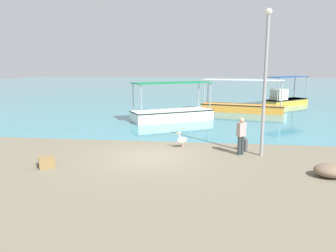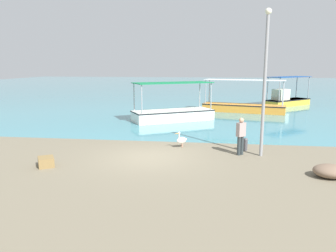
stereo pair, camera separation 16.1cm
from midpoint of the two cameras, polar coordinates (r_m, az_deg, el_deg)
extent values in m
plane|color=#726954|center=(14.44, -2.94, -5.43)|extent=(120.00, 120.00, 0.00)
cube|color=teal|center=(61.83, 5.19, 6.88)|extent=(110.00, 90.00, 0.00)
cube|color=gold|center=(34.79, 20.23, 3.89)|extent=(4.90, 4.66, 0.61)
cube|color=black|center=(34.76, 20.26, 4.32)|extent=(4.96, 4.72, 0.08)
cylinder|color=#99999E|center=(36.97, 21.59, 6.33)|extent=(0.08, 0.08, 2.18)
cylinder|color=#99999E|center=(36.22, 23.40, 6.13)|extent=(0.08, 0.08, 2.18)
cylinder|color=#99999E|center=(33.21, 17.08, 6.21)|extent=(0.08, 0.08, 2.18)
cylinder|color=#99999E|center=(32.38, 18.99, 6.00)|extent=(0.08, 0.08, 2.18)
cube|color=navy|center=(34.61, 20.50, 8.01)|extent=(4.82, 4.60, 0.05)
cube|color=beige|center=(33.77, 19.18, 5.20)|extent=(1.80, 1.78, 1.06)
cube|color=orange|center=(28.72, 13.11, 3.04)|extent=(6.99, 3.13, 0.67)
cube|color=black|center=(28.68, 13.14, 3.63)|extent=(7.04, 3.18, 0.08)
cylinder|color=#99999E|center=(28.96, 19.64, 5.46)|extent=(0.08, 0.08, 2.03)
cylinder|color=#99999E|center=(27.66, 19.54, 5.24)|extent=(0.08, 0.08, 2.03)
cylinder|color=#99999E|center=(29.82, 7.37, 6.11)|extent=(0.08, 0.08, 2.03)
cylinder|color=#99999E|center=(28.56, 6.72, 5.93)|extent=(0.08, 0.08, 2.03)
cube|color=silver|center=(28.51, 13.32, 7.81)|extent=(6.82, 3.18, 0.05)
cube|color=white|center=(23.73, 1.05, 1.87)|extent=(5.98, 4.62, 0.76)
cube|color=black|center=(23.68, 1.05, 2.68)|extent=(6.04, 4.68, 0.08)
cylinder|color=#99999E|center=(25.50, 5.72, 5.49)|extent=(0.08, 0.08, 1.95)
cylinder|color=#99999E|center=(24.00, 7.70, 5.13)|extent=(0.08, 0.08, 1.95)
cylinder|color=#99999E|center=(23.45, -5.74, 5.05)|extent=(0.08, 0.08, 1.95)
cylinder|color=#99999E|center=(21.81, -4.39, 4.65)|extent=(0.08, 0.08, 1.95)
cube|color=#137241|center=(23.49, 1.07, 7.55)|extent=(5.86, 4.61, 0.05)
cylinder|color=#E0997A|center=(16.05, 2.86, -3.38)|extent=(0.03, 0.03, 0.22)
cylinder|color=#E0997A|center=(16.13, 2.63, -3.31)|extent=(0.03, 0.03, 0.22)
ellipsoid|color=white|center=(16.01, 2.67, -2.51)|extent=(0.59, 0.60, 0.32)
ellipsoid|color=white|center=(16.17, 3.35, -2.31)|extent=(0.20, 0.20, 0.10)
cylinder|color=white|center=(15.87, 2.25, -1.79)|extent=(0.07, 0.07, 0.26)
sphere|color=white|center=(15.83, 2.26, -1.21)|extent=(0.11, 0.11, 0.11)
cone|color=#E5933F|center=(15.73, 1.80, -1.33)|extent=(0.25, 0.25, 0.06)
cylinder|color=gray|center=(14.74, 16.73, 6.40)|extent=(0.14, 0.14, 6.04)
sphere|color=#EAEACC|center=(14.86, 17.41, 18.52)|extent=(0.28, 0.28, 0.28)
cylinder|color=#47474C|center=(15.90, 13.60, -3.32)|extent=(0.20, 0.20, 0.48)
sphere|color=#4C4C51|center=(15.84, 13.64, -2.38)|extent=(0.21, 0.21, 0.21)
cylinder|color=#2B3436|center=(14.99, 12.54, -3.40)|extent=(0.16, 0.16, 0.85)
cylinder|color=#2B3436|center=(15.11, 13.02, -3.30)|extent=(0.16, 0.16, 0.85)
cube|color=#A28E8C|center=(14.89, 12.90, -0.60)|extent=(0.45, 0.43, 0.62)
sphere|color=tan|center=(14.82, 12.97, 0.99)|extent=(0.22, 0.22, 0.22)
ellipsoid|color=#765F4C|center=(13.23, 26.72, -7.03)|extent=(1.19, 1.01, 0.48)
cube|color=olive|center=(13.93, -20.16, -5.88)|extent=(0.86, 0.89, 0.38)
camera|label=1|loc=(0.08, -89.73, 0.05)|focal=35.00mm
camera|label=2|loc=(0.08, 90.27, -0.05)|focal=35.00mm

